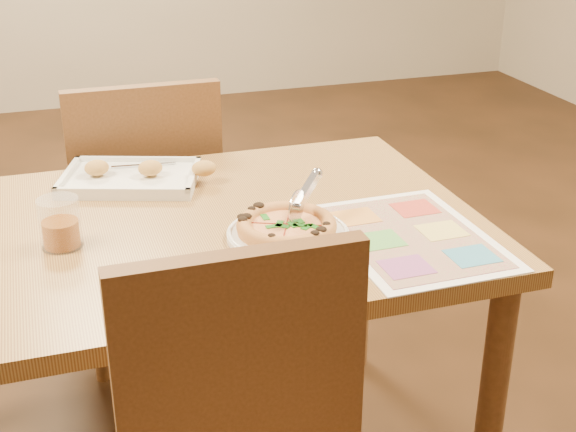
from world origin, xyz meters
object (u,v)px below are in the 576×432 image
object	(u,v)px
pizza_cutter	(304,195)
dining_table	(183,260)
pizza	(287,226)
menu	(411,236)
appetizer_tray	(135,177)
chair_far	(145,190)
plate	(288,235)
glass_tumbler	(60,226)

from	to	relation	value
pizza_cutter	dining_table	bearing A→B (deg)	112.42
pizza	menu	world-z (taller)	pizza
pizza_cutter	appetizer_tray	world-z (taller)	pizza_cutter
dining_table	appetizer_tray	world-z (taller)	appetizer_tray
chair_far	pizza_cutter	xyz separation A→B (m)	(0.25, -0.70, 0.23)
menu	dining_table	bearing A→B (deg)	155.24
plate	menu	bearing A→B (deg)	-17.52
chair_far	plate	world-z (taller)	chair_far
pizza	plate	bearing A→B (deg)	-74.97
dining_table	pizza	distance (m)	0.26
chair_far	pizza	bearing A→B (deg)	105.46
plate	pizza	distance (m)	0.02
dining_table	appetizer_tray	distance (m)	0.30
pizza	pizza_cutter	distance (m)	0.08
plate	pizza	xyz separation A→B (m)	(-0.00, 0.01, 0.02)
pizza_cutter	menu	size ratio (longest dim) A/B	0.25
chair_far	plate	xyz separation A→B (m)	(0.20, -0.73, 0.16)
plate	pizza	bearing A→B (deg)	105.03
chair_far	menu	xyz separation A→B (m)	(0.45, -0.81, 0.16)
dining_table	glass_tumbler	bearing A→B (deg)	-174.14
plate	pizza_cutter	xyz separation A→B (m)	(0.05, 0.03, 0.07)
plate	menu	size ratio (longest dim) A/B	0.59
pizza	appetizer_tray	xyz separation A→B (m)	(-0.26, 0.40, -0.01)
pizza_cutter	glass_tumbler	world-z (taller)	pizza_cutter
plate	appetizer_tray	size ratio (longest dim) A/B	0.66
glass_tumbler	pizza	bearing A→B (deg)	-12.21
appetizer_tray	glass_tumbler	xyz separation A→B (m)	(-0.19, -0.30, 0.03)
menu	pizza	bearing A→B (deg)	161.46
dining_table	menu	distance (m)	0.50
plate	menu	distance (m)	0.26
glass_tumbler	menu	xyz separation A→B (m)	(0.70, -0.18, -0.04)
chair_far	pizza_cutter	distance (m)	0.78
pizza	menu	size ratio (longest dim) A/B	0.49
appetizer_tray	menu	size ratio (longest dim) A/B	0.89
chair_far	appetizer_tray	distance (m)	0.37
chair_far	pizza	distance (m)	0.77
appetizer_tray	plate	bearing A→B (deg)	-57.03
appetizer_tray	chair_far	bearing A→B (deg)	79.30
pizza	pizza_cutter	size ratio (longest dim) A/B	1.92
glass_tumbler	chair_far	bearing A→B (deg)	68.14
dining_table	pizza	world-z (taller)	pizza
pizza	appetizer_tray	world-z (taller)	appetizer_tray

